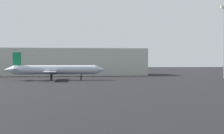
# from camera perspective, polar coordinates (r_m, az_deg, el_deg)

# --- Properties ---
(airplane_distant) EXTENTS (27.81, 16.88, 7.74)m
(airplane_distant) POSITION_cam_1_polar(r_m,az_deg,el_deg) (91.33, -10.05, -0.50)
(airplane_distant) COLOR #B2BCCC
(airplane_distant) RESTS_ON ground_plane
(light_mast_right) EXTENTS (2.40, 0.50, 22.62)m
(light_mast_right) POSITION_cam_1_polar(r_m,az_deg,el_deg) (107.45, 19.12, 4.85)
(light_mast_right) COLOR slate
(light_mast_right) RESTS_ON ground_plane
(terminal_building) EXTENTS (74.26, 22.46, 10.09)m
(terminal_building) POSITION_cam_1_polar(r_m,az_deg,el_deg) (128.13, -11.25, 0.86)
(terminal_building) COLOR #B7B7B2
(terminal_building) RESTS_ON ground_plane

